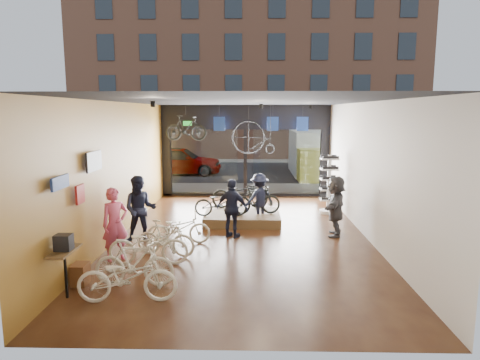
{
  "coord_description": "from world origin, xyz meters",
  "views": [
    {
      "loc": [
        0.22,
        -11.89,
        3.52
      ],
      "look_at": [
        -0.11,
        1.4,
        1.4
      ],
      "focal_mm": 32.0,
      "sensor_mm": 36.0,
      "label": 1
    }
  ],
  "objects_px": {
    "display_platform": "(242,218)",
    "display_bike_left": "(221,203)",
    "customer_0": "(115,224)",
    "customer_5": "(336,206)",
    "floor_bike_3": "(166,238)",
    "floor_bike_4": "(179,228)",
    "sunglasses_rack": "(329,184)",
    "display_bike_mid": "(256,200)",
    "customer_2": "(232,209)",
    "customer_1": "(140,209)",
    "hung_bike": "(186,128)",
    "floor_bike_2": "(148,245)",
    "display_bike_right": "(240,194)",
    "box_truck": "(313,155)",
    "penny_farthing": "(255,139)",
    "street_car": "(179,160)",
    "customer_3": "(260,198)",
    "floor_bike_0": "(127,277)",
    "floor_bike_1": "(134,263)"
  },
  "relations": [
    {
      "from": "floor_bike_3",
      "to": "sunglasses_rack",
      "type": "xyz_separation_m",
      "value": [
        4.82,
        4.62,
        0.58
      ]
    },
    {
      "from": "street_car",
      "to": "display_bike_right",
      "type": "bearing_deg",
      "value": -159.31
    },
    {
      "from": "display_bike_right",
      "to": "floor_bike_3",
      "type": "bearing_deg",
      "value": 157.03
    },
    {
      "from": "display_bike_left",
      "to": "customer_2",
      "type": "height_order",
      "value": "customer_2"
    },
    {
      "from": "floor_bike_2",
      "to": "sunglasses_rack",
      "type": "distance_m",
      "value": 7.34
    },
    {
      "from": "floor_bike_2",
      "to": "display_bike_mid",
      "type": "distance_m",
      "value": 4.59
    },
    {
      "from": "customer_0",
      "to": "sunglasses_rack",
      "type": "xyz_separation_m",
      "value": [
        5.95,
        4.93,
        0.15
      ]
    },
    {
      "from": "floor_bike_4",
      "to": "display_bike_left",
      "type": "height_order",
      "value": "display_bike_left"
    },
    {
      "from": "floor_bike_3",
      "to": "customer_1",
      "type": "xyz_separation_m",
      "value": [
        -0.89,
        1.09,
        0.46
      ]
    },
    {
      "from": "display_bike_right",
      "to": "sunglasses_rack",
      "type": "bearing_deg",
      "value": -78.86
    },
    {
      "from": "floor_bike_3",
      "to": "display_platform",
      "type": "relative_size",
      "value": 0.63
    },
    {
      "from": "street_car",
      "to": "customer_3",
      "type": "relative_size",
      "value": 3.01
    },
    {
      "from": "display_bike_right",
      "to": "customer_5",
      "type": "height_order",
      "value": "customer_5"
    },
    {
      "from": "street_car",
      "to": "floor_bike_0",
      "type": "xyz_separation_m",
      "value": [
        1.75,
        -16.39,
        -0.32
      ]
    },
    {
      "from": "box_truck",
      "to": "floor_bike_1",
      "type": "relative_size",
      "value": 3.84
    },
    {
      "from": "box_truck",
      "to": "customer_5",
      "type": "bearing_deg",
      "value": -94.9
    },
    {
      "from": "floor_bike_3",
      "to": "floor_bike_4",
      "type": "height_order",
      "value": "floor_bike_3"
    },
    {
      "from": "sunglasses_rack",
      "to": "customer_0",
      "type": "bearing_deg",
      "value": -149.5
    },
    {
      "from": "street_car",
      "to": "customer_5",
      "type": "relative_size",
      "value": 2.74
    },
    {
      "from": "sunglasses_rack",
      "to": "floor_bike_4",
      "type": "bearing_deg",
      "value": -150.75
    },
    {
      "from": "sunglasses_rack",
      "to": "display_platform",
      "type": "bearing_deg",
      "value": -165.3
    },
    {
      "from": "customer_1",
      "to": "floor_bike_3",
      "type": "bearing_deg",
      "value": -57.63
    },
    {
      "from": "display_bike_right",
      "to": "floor_bike_0",
      "type": "bearing_deg",
      "value": 164.01
    },
    {
      "from": "display_platform",
      "to": "display_bike_left",
      "type": "relative_size",
      "value": 1.49
    },
    {
      "from": "customer_0",
      "to": "customer_3",
      "type": "bearing_deg",
      "value": 9.6
    },
    {
      "from": "display_bike_mid",
      "to": "customer_2",
      "type": "distance_m",
      "value": 1.71
    },
    {
      "from": "customer_0",
      "to": "customer_5",
      "type": "bearing_deg",
      "value": -15.12
    },
    {
      "from": "floor_bike_0",
      "to": "customer_0",
      "type": "height_order",
      "value": "customer_0"
    },
    {
      "from": "box_truck",
      "to": "penny_farthing",
      "type": "xyz_separation_m",
      "value": [
        -3.19,
        -6.36,
        1.26
      ]
    },
    {
      "from": "floor_bike_3",
      "to": "customer_0",
      "type": "xyz_separation_m",
      "value": [
        -1.13,
        -0.31,
        0.43
      ]
    },
    {
      "from": "customer_3",
      "to": "hung_bike",
      "type": "relative_size",
      "value": 1.0
    },
    {
      "from": "customer_0",
      "to": "customer_5",
      "type": "relative_size",
      "value": 1.01
    },
    {
      "from": "display_bike_right",
      "to": "hung_bike",
      "type": "xyz_separation_m",
      "value": [
        -2.08,
        1.95,
        2.13
      ]
    },
    {
      "from": "floor_bike_1",
      "to": "customer_0",
      "type": "bearing_deg",
      "value": 30.56
    },
    {
      "from": "floor_bike_2",
      "to": "display_bike_right",
      "type": "relative_size",
      "value": 0.98
    },
    {
      "from": "customer_0",
      "to": "floor_bike_4",
      "type": "bearing_deg",
      "value": 7.51
    },
    {
      "from": "street_car",
      "to": "hung_bike",
      "type": "relative_size",
      "value": 3.0
    },
    {
      "from": "display_bike_left",
      "to": "floor_bike_2",
      "type": "bearing_deg",
      "value": 155.13
    },
    {
      "from": "display_platform",
      "to": "display_bike_mid",
      "type": "distance_m",
      "value": 0.77
    },
    {
      "from": "display_platform",
      "to": "customer_1",
      "type": "relative_size",
      "value": 1.31
    },
    {
      "from": "display_platform",
      "to": "display_bike_left",
      "type": "bearing_deg",
      "value": -147.79
    },
    {
      "from": "street_car",
      "to": "display_bike_left",
      "type": "height_order",
      "value": "street_car"
    },
    {
      "from": "floor_bike_2",
      "to": "customer_0",
      "type": "relative_size",
      "value": 1.04
    },
    {
      "from": "customer_3",
      "to": "sunglasses_rack",
      "type": "height_order",
      "value": "sunglasses_rack"
    },
    {
      "from": "floor_bike_1",
      "to": "display_bike_left",
      "type": "relative_size",
      "value": 1.01
    },
    {
      "from": "display_bike_mid",
      "to": "hung_bike",
      "type": "xyz_separation_m",
      "value": [
        -2.62,
        2.8,
        2.16
      ]
    },
    {
      "from": "customer_1",
      "to": "hung_bike",
      "type": "distance_m",
      "value": 5.31
    },
    {
      "from": "floor_bike_1",
      "to": "display_platform",
      "type": "height_order",
      "value": "floor_bike_1"
    },
    {
      "from": "display_bike_left",
      "to": "penny_farthing",
      "type": "bearing_deg",
      "value": -20.13
    },
    {
      "from": "floor_bike_1",
      "to": "floor_bike_2",
      "type": "xyz_separation_m",
      "value": [
        0.0,
        1.23,
        -0.01
      ]
    }
  ]
}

